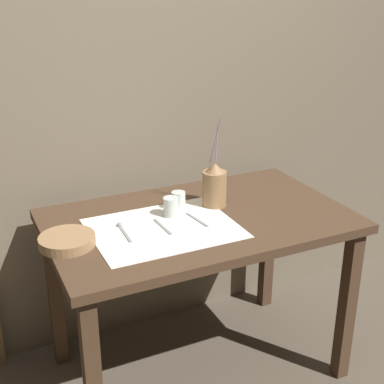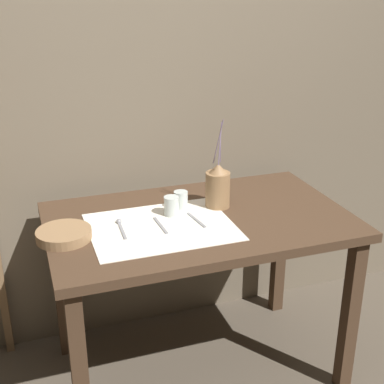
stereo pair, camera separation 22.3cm
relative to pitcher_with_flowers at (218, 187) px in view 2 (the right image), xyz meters
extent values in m
plane|color=brown|center=(-0.12, -0.08, -0.89)|extent=(12.00, 12.00, 0.00)
cube|color=#6B5E4C|center=(-0.12, 0.42, 0.31)|extent=(7.00, 0.06, 2.40)
cube|color=#422D1E|center=(-0.12, -0.08, -0.11)|extent=(1.29, 0.78, 0.04)
cube|color=#422D1E|center=(-0.70, -0.41, -0.51)|extent=(0.06, 0.06, 0.76)
cube|color=#422D1E|center=(0.47, -0.41, -0.51)|extent=(0.06, 0.06, 0.76)
cube|color=#422D1E|center=(-0.70, 0.25, -0.51)|extent=(0.06, 0.06, 0.76)
cube|color=#422D1E|center=(0.47, 0.25, -0.51)|extent=(0.06, 0.06, 0.76)
cube|color=silver|center=(-0.30, -0.12, -0.09)|extent=(0.59, 0.45, 0.00)
cylinder|color=olive|center=(0.00, 0.00, -0.01)|extent=(0.11, 0.11, 0.16)
cone|color=olive|center=(0.00, 0.00, 0.09)|extent=(0.08, 0.08, 0.04)
cylinder|color=slate|center=(0.01, 0.01, 0.17)|extent=(0.01, 0.02, 0.12)
cylinder|color=slate|center=(0.00, -0.01, 0.20)|extent=(0.03, 0.04, 0.18)
cylinder|color=slate|center=(-0.01, -0.01, 0.21)|extent=(0.03, 0.04, 0.20)
cylinder|color=#8E6B47|center=(-0.69, -0.10, -0.07)|extent=(0.22, 0.22, 0.04)
cylinder|color=#B7C1BC|center=(-0.22, -0.03, -0.05)|extent=(0.07, 0.07, 0.08)
cylinder|color=#B7C1BC|center=(-0.16, 0.03, -0.05)|extent=(0.06, 0.06, 0.08)
cube|color=gray|center=(-0.46, -0.11, -0.09)|extent=(0.02, 0.16, 0.00)
sphere|color=gray|center=(-0.45, -0.03, -0.09)|extent=(0.02, 0.02, 0.02)
cube|color=gray|center=(-0.30, -0.12, -0.09)|extent=(0.02, 0.16, 0.00)
cube|color=gray|center=(-0.14, -0.11, -0.09)|extent=(0.03, 0.16, 0.00)
camera|label=1|loc=(-1.03, -1.95, 0.86)|focal=50.00mm
camera|label=2|loc=(-0.82, -2.04, 0.86)|focal=50.00mm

